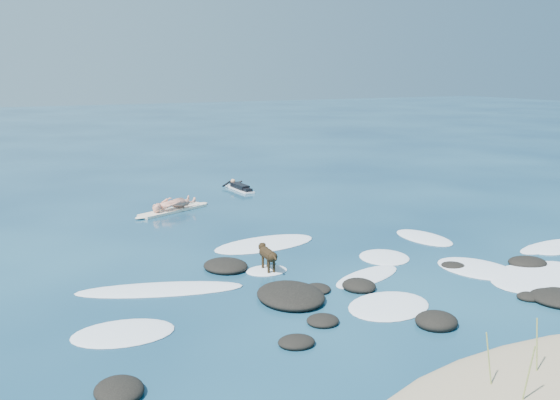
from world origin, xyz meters
TOP-DOWN VIEW (x-y plane):
  - ground at (0.00, 0.00)m, footprint 160.00×160.00m
  - reef_rocks at (-0.33, -2.86)m, footprint 13.48×7.03m
  - breaking_foam at (0.80, -1.25)m, footprint 15.03×8.12m
  - standing_surfer_rig at (-2.05, 7.73)m, footprint 3.22×1.67m
  - paddling_surfer_rig at (1.74, 10.43)m, footprint 0.99×2.20m
  - dog at (-1.95, -0.01)m, footprint 0.31×1.11m

SIDE VIEW (x-z plane):
  - ground at x=0.00m, z-range 0.00..0.00m
  - breaking_foam at x=0.80m, z-range -0.05..0.07m
  - reef_rocks at x=-0.33m, z-range -0.11..0.26m
  - paddling_surfer_rig at x=1.74m, z-range -0.06..0.32m
  - dog at x=-1.95m, z-range 0.11..0.82m
  - standing_surfer_rig at x=-2.05m, z-range -0.20..1.73m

